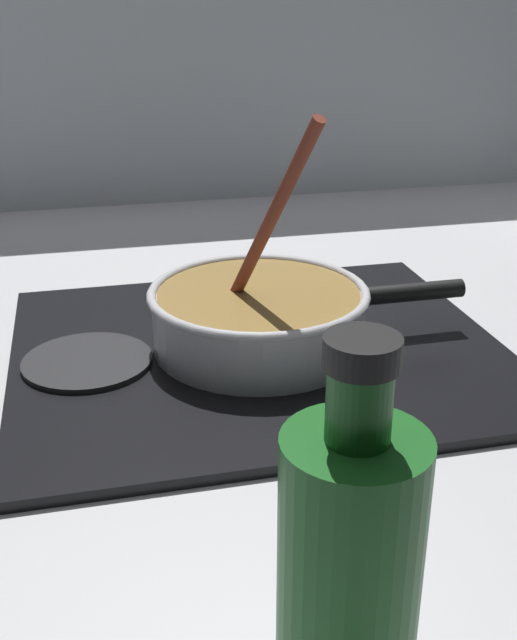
% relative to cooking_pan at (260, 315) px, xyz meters
% --- Properties ---
extents(ground, '(2.40, 1.60, 0.04)m').
position_rel_cooking_pan_xyz_m(ground, '(-0.14, -0.06, -0.07)').
color(ground, '#B7B7BC').
extents(backsplash_wall, '(2.40, 0.02, 0.55)m').
position_rel_cooking_pan_xyz_m(backsplash_wall, '(-0.14, 0.73, 0.22)').
color(backsplash_wall, silver).
rests_on(backsplash_wall, ground).
extents(hob_plate, '(0.56, 0.48, 0.01)m').
position_rel_cooking_pan_xyz_m(hob_plate, '(-0.00, 0.00, -0.05)').
color(hob_plate, black).
rests_on(hob_plate, ground).
extents(burner_ring, '(0.18, 0.18, 0.01)m').
position_rel_cooking_pan_xyz_m(burner_ring, '(-0.00, 0.00, -0.04)').
color(burner_ring, '#592D0C').
rests_on(burner_ring, hob_plate).
extents(spare_burner, '(0.14, 0.14, 0.01)m').
position_rel_cooking_pan_xyz_m(spare_burner, '(-0.20, 0.00, -0.04)').
color(spare_burner, '#262628').
rests_on(spare_burner, hob_plate).
extents(cooking_pan, '(0.38, 0.25, 0.28)m').
position_rel_cooking_pan_xyz_m(cooking_pan, '(0.00, 0.00, 0.00)').
color(cooking_pan, silver).
rests_on(cooking_pan, hob_plate).
extents(oil_bottle, '(0.08, 0.08, 0.25)m').
position_rel_cooking_pan_xyz_m(oil_bottle, '(-0.07, -0.49, 0.05)').
color(oil_bottle, '#19591E').
rests_on(oil_bottle, ground).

